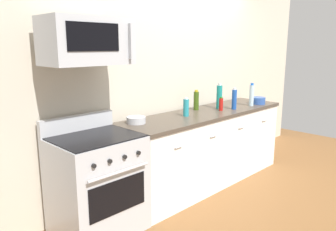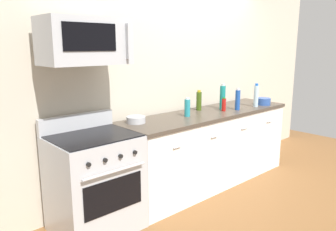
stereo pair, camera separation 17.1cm
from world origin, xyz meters
name	(u,v)px [view 1 (the left image)]	position (x,y,z in m)	size (l,w,h in m)	color
ground_plane	(205,181)	(0.00, 0.00, 0.00)	(6.66, 6.66, 0.00)	brown
back_wall	(183,74)	(0.00, 0.41, 1.35)	(5.55, 0.10, 2.70)	beige
counter_unit	(206,147)	(0.00, 0.00, 0.46)	(2.46, 0.66, 0.92)	white
range_oven	(97,183)	(-1.61, 0.00, 0.47)	(0.76, 0.69, 1.07)	#B7BABF
microwave	(87,41)	(-1.61, 0.05, 1.75)	(0.74, 0.44, 0.40)	#B7BABF
bottle_water_clear	(252,95)	(0.73, -0.18, 1.07)	(0.06, 0.06, 0.31)	silver
bottle_dish_soap	(186,107)	(-0.39, 0.00, 1.02)	(0.07, 0.07, 0.22)	teal
bottle_hot_sauce_red	(221,104)	(0.17, -0.08, 1.00)	(0.05, 0.05, 0.17)	#B21914
bottle_sparkling_teal	(219,97)	(0.27, 0.02, 1.08)	(0.07, 0.07, 0.33)	#197F7A
bottle_olive_oil	(196,100)	(-0.02, 0.16, 1.04)	(0.07, 0.07, 0.25)	#385114
bottle_soda_blue	(234,99)	(0.36, -0.15, 1.05)	(0.06, 0.06, 0.27)	#1E4CA5
bowl_steel_prep	(136,120)	(-1.02, 0.13, 0.96)	(0.20, 0.20, 0.07)	#B2B5BA
bowl_blue_mixing	(258,100)	(0.93, -0.16, 0.97)	(0.20, 0.20, 0.09)	#2D519E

